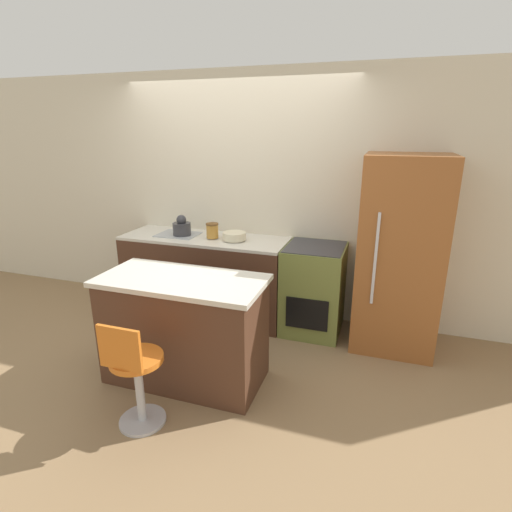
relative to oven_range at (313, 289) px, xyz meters
name	(u,v)px	position (x,y,z in m)	size (l,w,h in m)	color
ground_plane	(218,329)	(-0.93, -0.33, -0.45)	(14.00, 14.00, 0.00)	#8E704C
wall_back	(238,196)	(-0.93, 0.34, 0.85)	(8.00, 0.06, 2.60)	beige
back_counter	(206,276)	(-1.21, 0.00, 0.00)	(1.81, 0.62, 0.90)	#4C2D1E
kitchen_island	(184,329)	(-0.84, -1.18, 0.00)	(1.32, 0.64, 0.90)	#4C2D1E
oven_range	(313,289)	(0.00, 0.00, 0.00)	(0.59, 0.63, 0.90)	olive
refrigerator	(399,255)	(0.78, -0.03, 0.45)	(0.74, 0.70, 1.81)	#995628
stool_chair	(136,376)	(-0.89, -1.80, -0.05)	(0.37, 0.37, 0.83)	#B7B7BC
kettle	(182,227)	(-1.46, -0.02, 0.54)	(0.19, 0.19, 0.22)	#333338
mixing_bowl	(234,236)	(-0.85, -0.02, 0.49)	(0.24, 0.24, 0.08)	beige
canister_jar	(212,231)	(-1.10, -0.02, 0.53)	(0.13, 0.13, 0.16)	#B77F33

